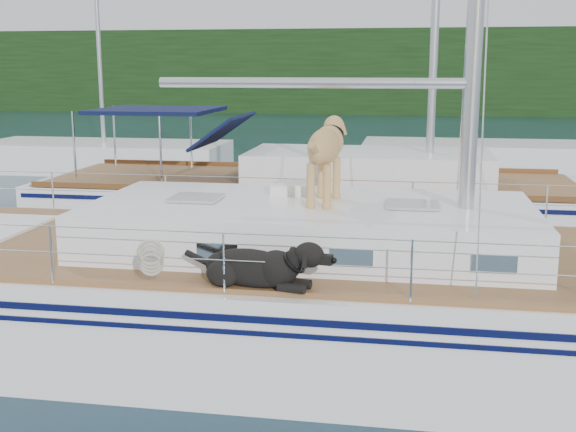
# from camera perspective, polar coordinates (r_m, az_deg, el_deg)

# --- Properties ---
(ground) EXTENTS (120.00, 120.00, 0.00)m
(ground) POSITION_cam_1_polar(r_m,az_deg,el_deg) (9.19, -3.33, -9.96)
(ground) COLOR black
(ground) RESTS_ON ground
(tree_line) EXTENTS (90.00, 3.00, 6.00)m
(tree_line) POSITION_cam_1_polar(r_m,az_deg,el_deg) (53.35, 7.75, 11.22)
(tree_line) COLOR black
(tree_line) RESTS_ON ground
(shore_bank) EXTENTS (92.00, 1.00, 1.20)m
(shore_bank) POSITION_cam_1_polar(r_m,az_deg,el_deg) (54.62, 7.72, 8.71)
(shore_bank) COLOR #595147
(shore_bank) RESTS_ON ground
(main_sailboat) EXTENTS (12.00, 3.84, 14.01)m
(main_sailboat) POSITION_cam_1_polar(r_m,az_deg,el_deg) (8.94, -2.77, -5.96)
(main_sailboat) COLOR white
(main_sailboat) RESTS_ON ground
(neighbor_sailboat) EXTENTS (11.00, 3.50, 13.30)m
(neighbor_sailboat) POSITION_cam_1_polar(r_m,az_deg,el_deg) (14.83, 2.10, 0.97)
(neighbor_sailboat) COLOR white
(neighbor_sailboat) RESTS_ON ground
(bg_boat_west) EXTENTS (8.00, 3.00, 11.65)m
(bg_boat_west) POSITION_cam_1_polar(r_m,az_deg,el_deg) (24.61, -14.29, 4.50)
(bg_boat_west) COLOR white
(bg_boat_west) RESTS_ON ground
(bg_boat_center) EXTENTS (7.20, 3.00, 11.65)m
(bg_boat_center) POSITION_cam_1_polar(r_m,az_deg,el_deg) (24.58, 14.44, 4.50)
(bg_boat_center) COLOR white
(bg_boat_center) RESTS_ON ground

